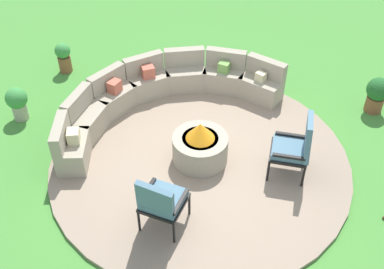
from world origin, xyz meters
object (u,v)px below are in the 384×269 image
object	(u,v)px
curved_stone_bench	(159,95)
lounge_chair_front_left	(161,201)
lounge_chair_front_right	(296,146)
potted_plant_2	(17,102)
fire_pit	(200,146)
potted_plant_0	(64,57)
potted_plant_1	(377,93)

from	to	relation	value
curved_stone_bench	lounge_chair_front_left	xyz separation A→B (m)	(-1.55, -2.18, 0.23)
lounge_chair_front_right	potted_plant_2	distance (m)	4.80
lounge_chair_front_left	potted_plant_2	xyz separation A→B (m)	(-0.48, 3.57, -0.23)
fire_pit	lounge_chair_front_left	world-z (taller)	lounge_chair_front_left
curved_stone_bench	potted_plant_2	xyz separation A→B (m)	(-2.02, 1.39, 0.00)
potted_plant_0	potted_plant_1	size ratio (longest dim) A/B	0.92
potted_plant_1	potted_plant_0	bearing A→B (deg)	128.24
fire_pit	potted_plant_2	bearing A→B (deg)	121.16
curved_stone_bench	potted_plant_2	bearing A→B (deg)	145.48
fire_pit	lounge_chair_front_left	distance (m)	1.46
fire_pit	lounge_chair_front_left	size ratio (longest dim) A/B	0.87
curved_stone_bench	potted_plant_0	bearing A→B (deg)	106.93
lounge_chair_front_right	potted_plant_1	world-z (taller)	lounge_chair_front_right
lounge_chair_front_left	fire_pit	bearing A→B (deg)	90.53
fire_pit	potted_plant_1	distance (m)	3.44
potted_plant_2	fire_pit	bearing A→B (deg)	-58.84
lounge_chair_front_right	potted_plant_2	bearing A→B (deg)	85.52
lounge_chair_front_left	lounge_chair_front_right	size ratio (longest dim) A/B	0.93
potted_plant_2	curved_stone_bench	bearing A→B (deg)	-34.52
curved_stone_bench	lounge_chair_front_right	bearing A→B (deg)	-76.45
curved_stone_bench	potted_plant_2	size ratio (longest dim) A/B	6.64
curved_stone_bench	lounge_chair_front_right	size ratio (longest dim) A/B	3.88
fire_pit	lounge_chair_front_right	bearing A→B (deg)	-50.86
lounge_chair_front_left	potted_plant_1	bearing A→B (deg)	58.39
potted_plant_0	potted_plant_1	world-z (taller)	potted_plant_1
potted_plant_0	curved_stone_bench	bearing A→B (deg)	-73.07
fire_pit	potted_plant_1	world-z (taller)	fire_pit
curved_stone_bench	lounge_chair_front_left	world-z (taller)	lounge_chair_front_left
fire_pit	lounge_chair_front_left	xyz separation A→B (m)	(-1.26, -0.69, 0.24)
fire_pit	potted_plant_0	world-z (taller)	fire_pit
fire_pit	potted_plant_2	size ratio (longest dim) A/B	1.38
curved_stone_bench	lounge_chair_front_left	distance (m)	2.68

